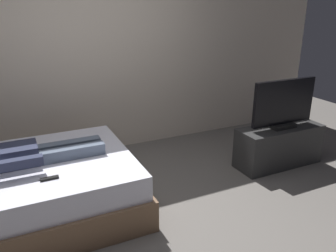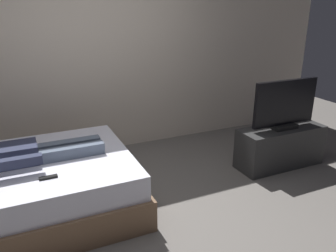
# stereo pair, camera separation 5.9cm
# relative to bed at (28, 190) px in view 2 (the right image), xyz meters

# --- Properties ---
(ground_plane) EXTENTS (10.00, 10.00, 0.00)m
(ground_plane) POSITION_rel_bed_xyz_m (0.97, -0.58, -0.26)
(ground_plane) COLOR slate
(back_wall) EXTENTS (6.40, 0.10, 2.80)m
(back_wall) POSITION_rel_bed_xyz_m (1.37, 1.30, 1.14)
(back_wall) COLOR beige
(back_wall) RESTS_ON ground
(bed) EXTENTS (2.03, 1.51, 0.54)m
(bed) POSITION_rel_bed_xyz_m (0.00, 0.00, 0.00)
(bed) COLOR brown
(bed) RESTS_ON ground
(person) EXTENTS (1.26, 0.46, 0.18)m
(person) POSITION_rel_bed_xyz_m (0.03, 0.02, 0.36)
(person) COLOR #2D334C
(person) RESTS_ON bed
(remote) EXTENTS (0.15, 0.04, 0.02)m
(remote) POSITION_rel_bed_xyz_m (0.18, -0.38, 0.29)
(remote) COLOR black
(remote) RESTS_ON bed
(tv_stand) EXTENTS (1.10, 0.40, 0.50)m
(tv_stand) POSITION_rel_bed_xyz_m (2.92, -0.15, -0.01)
(tv_stand) COLOR #2D2D2D
(tv_stand) RESTS_ON ground
(tv) EXTENTS (0.88, 0.20, 0.59)m
(tv) POSITION_rel_bed_xyz_m (2.92, -0.15, 0.52)
(tv) COLOR black
(tv) RESTS_ON tv_stand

